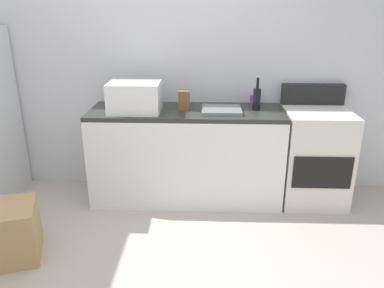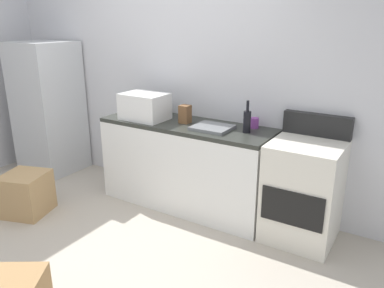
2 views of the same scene
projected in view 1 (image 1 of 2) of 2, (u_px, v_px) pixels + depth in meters
name	position (u px, v px, depth m)	size (l,w,h in m)	color
ground_plane	(136.00, 275.00, 2.70)	(6.00, 6.00, 0.00)	#B2A899
wall_back	(157.00, 61.00, 3.70)	(5.00, 0.10, 2.60)	silver
kitchen_counter	(187.00, 155.00, 3.66)	(1.80, 0.60, 0.90)	white
stove_oven	(314.00, 155.00, 3.62)	(0.60, 0.61, 1.10)	silver
microwave	(135.00, 97.00, 3.39)	(0.46, 0.34, 0.27)	white
sink_basin	(221.00, 110.00, 3.44)	(0.36, 0.32, 0.03)	slate
wine_bottle	(257.00, 98.00, 3.46)	(0.07, 0.07, 0.30)	black
coffee_mug	(254.00, 100.00, 3.65)	(0.08, 0.08, 0.10)	purple
knife_block	(184.00, 100.00, 3.48)	(0.10, 0.10, 0.18)	brown
cardboard_box_medium	(9.00, 233.00, 2.83)	(0.41, 0.41, 0.43)	tan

